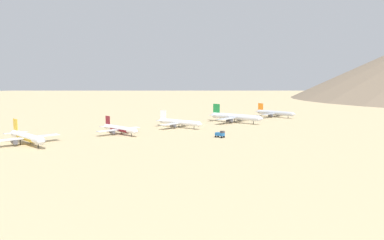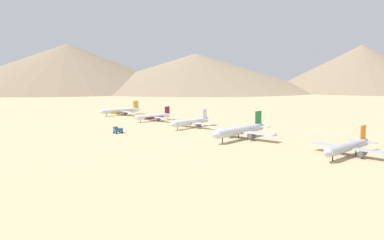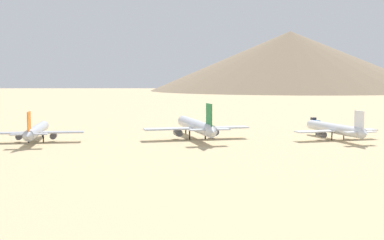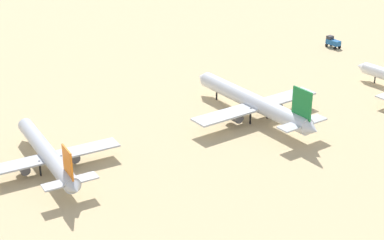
{
  "view_description": "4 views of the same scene",
  "coord_description": "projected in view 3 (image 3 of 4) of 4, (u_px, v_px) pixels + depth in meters",
  "views": [
    {
      "loc": [
        184.02,
        -150.44,
        32.4
      ],
      "look_at": [
        5.44,
        2.21,
        5.59
      ],
      "focal_mm": 33.8,
      "sensor_mm": 36.0,
      "label": 1
    },
    {
      "loc": [
        131.7,
        168.92,
        30.95
      ],
      "look_at": [
        -0.95,
        0.77,
        5.34
      ],
      "focal_mm": 32.55,
      "sensor_mm": 36.0,
      "label": 2
    },
    {
      "loc": [
        -173.64,
        60.31,
        21.71
      ],
      "look_at": [
        3.25,
        47.46,
        6.66
      ],
      "focal_mm": 47.08,
      "sensor_mm": 36.0,
      "label": 3
    },
    {
      "loc": [
        -122.13,
        122.87,
        64.44
      ],
      "look_at": [
        0.84,
        64.59,
        3.87
      ],
      "focal_mm": 57.68,
      "sensor_mm": 36.0,
      "label": 4
    }
  ],
  "objects": [
    {
      "name": "parked_jet_3",
      "position": [
        196.0,
        126.0,
        178.01
      ],
      "size": [
        46.16,
        37.77,
        13.36
      ],
      "color": "silver",
      "rests_on": "ground"
    },
    {
      "name": "parked_jet_2",
      "position": [
        335.0,
        129.0,
        175.9
      ],
      "size": [
        37.79,
        30.99,
        10.98
      ],
      "color": "silver",
      "rests_on": "ground"
    },
    {
      "name": "service_truck",
      "position": [
        315.0,
        122.0,
        223.13
      ],
      "size": [
        5.52,
        3.5,
        3.9
      ],
      "color": "#1E5999",
      "rests_on": "ground"
    },
    {
      "name": "desert_hill_2",
      "position": [
        290.0,
        61.0,
        822.06
      ],
      "size": [
        456.42,
        456.42,
        96.79
      ],
      "primitive_type": "cone",
      "color": "#847056",
      "rests_on": "ground"
    },
    {
      "name": "ground_plane",
      "position": [
        326.0,
        139.0,
        178.76
      ],
      "size": [
        1800.0,
        1800.0,
        0.0
      ],
      "primitive_type": "plane",
      "color": "tan"
    },
    {
      "name": "parked_jet_4",
      "position": [
        37.0,
        131.0,
        169.4
      ],
      "size": [
        38.89,
        31.62,
        11.21
      ],
      "color": "#B2B7C1",
      "rests_on": "ground"
    }
  ]
}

